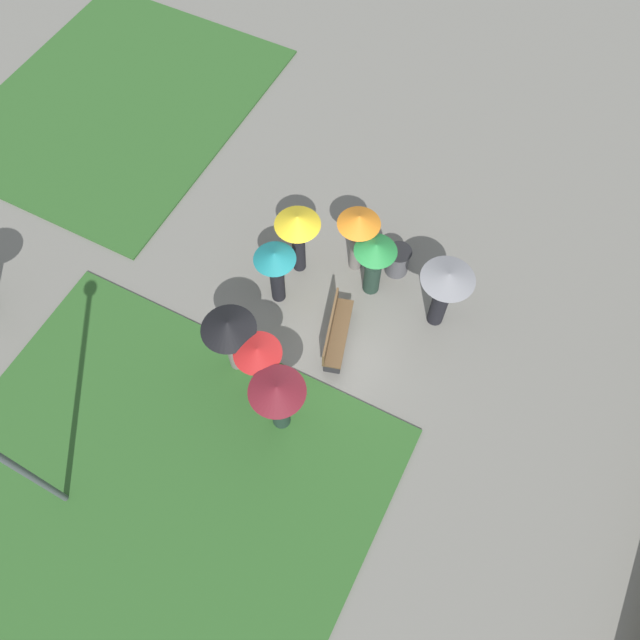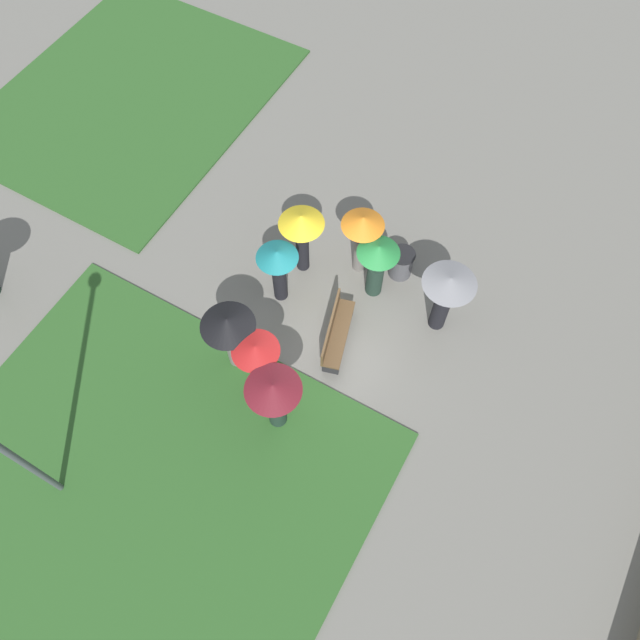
% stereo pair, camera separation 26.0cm
% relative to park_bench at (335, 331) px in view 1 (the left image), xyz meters
% --- Properties ---
extents(ground_plane, '(90.00, 90.00, 0.00)m').
position_rel_park_bench_xyz_m(ground_plane, '(0.13, 0.26, -0.47)').
color(ground_plane, slate).
extents(lawn_patch_near, '(8.35, 8.85, 0.06)m').
position_rel_park_bench_xyz_m(lawn_patch_near, '(-5.27, 1.79, -0.44)').
color(lawn_patch_near, '#2D5B26').
rests_on(lawn_patch_near, ground_plane).
extents(lawn_patch_far, '(8.57, 7.05, 0.06)m').
position_rel_park_bench_xyz_m(lawn_patch_far, '(3.99, 8.94, -0.44)').
color(lawn_patch_far, '#2D5B26').
rests_on(lawn_patch_far, ground_plane).
extents(park_bench, '(1.79, 0.89, 0.90)m').
position_rel_park_bench_xyz_m(park_bench, '(0.00, 0.00, 0.00)').
color(park_bench, brown).
rests_on(park_bench, ground_plane).
extents(trash_bin, '(0.61, 0.61, 0.78)m').
position_rel_park_bench_xyz_m(trash_bin, '(2.42, -0.47, -0.07)').
color(trash_bin, '#4C4C51').
rests_on(trash_bin, ground_plane).
extents(crowd_person_grey, '(1.18, 1.18, 1.95)m').
position_rel_park_bench_xyz_m(crowd_person_grey, '(1.58, -1.83, 0.90)').
color(crowd_person_grey, black).
rests_on(crowd_person_grey, ground_plane).
extents(crowd_person_red, '(0.99, 0.99, 1.87)m').
position_rel_park_bench_xyz_m(crowd_person_red, '(-1.71, 0.89, 0.74)').
color(crowd_person_red, slate).
rests_on(crowd_person_red, ground_plane).
extents(crowd_person_teal, '(0.94, 0.94, 1.80)m').
position_rel_park_bench_xyz_m(crowd_person_teal, '(0.45, 1.72, 0.79)').
color(crowd_person_teal, black).
rests_on(crowd_person_teal, ground_plane).
extents(crowd_person_maroon, '(1.14, 1.14, 1.93)m').
position_rel_park_bench_xyz_m(crowd_person_maroon, '(-2.26, 0.15, 0.88)').
color(crowd_person_maroon, '#1E3328').
rests_on(crowd_person_maroon, ground_plane).
extents(crowd_person_yellow, '(1.05, 1.05, 1.96)m').
position_rel_park_bench_xyz_m(crowd_person_yellow, '(1.43, 1.68, 1.02)').
color(crowd_person_yellow, black).
rests_on(crowd_person_yellow, ground_plane).
extents(crowd_person_orange, '(0.99, 0.99, 1.93)m').
position_rel_park_bench_xyz_m(crowd_person_orange, '(2.09, 0.48, 0.95)').
color(crowd_person_orange, slate).
rests_on(crowd_person_orange, ground_plane).
extents(crowd_person_black, '(1.15, 1.15, 1.98)m').
position_rel_park_bench_xyz_m(crowd_person_black, '(-1.52, 1.68, 1.03)').
color(crowd_person_black, slate).
rests_on(crowd_person_black, ground_plane).
extents(crowd_person_green, '(0.97, 0.97, 1.79)m').
position_rel_park_bench_xyz_m(crowd_person_green, '(1.67, -0.14, 0.72)').
color(crowd_person_green, '#1E3328').
rests_on(crowd_person_green, ground_plane).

